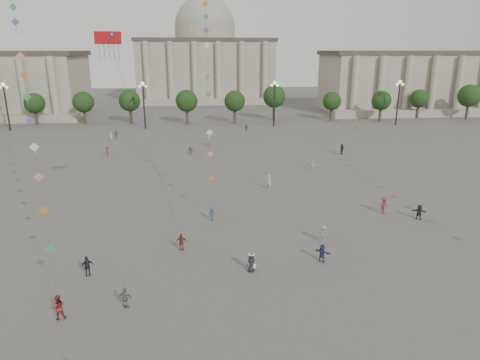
{
  "coord_description": "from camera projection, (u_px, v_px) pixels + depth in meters",
  "views": [
    {
      "loc": [
        -2.04,
        -29.47,
        17.61
      ],
      "look_at": [
        1.71,
        12.0,
        4.84
      ],
      "focal_mm": 32.0,
      "sensor_mm": 36.0,
      "label": 1
    }
  ],
  "objects": [
    {
      "name": "person_crowd_10",
      "position": [
        111.0,
        137.0,
        85.44
      ],
      "size": [
        0.67,
        0.73,
        1.68
      ],
      "primitive_type": "imported",
      "rotation": [
        0.0,
        0.0,
        2.13
      ],
      "color": "silver",
      "rests_on": "ground"
    },
    {
      "name": "hall_east",
      "position": [
        461.0,
        81.0,
        126.8
      ],
      "size": [
        84.0,
        26.22,
        17.2
      ],
      "color": "#A09686",
      "rests_on": "ground"
    },
    {
      "name": "kite_flyer_1",
      "position": [
        212.0,
        214.0,
        45.64
      ],
      "size": [
        1.12,
        0.98,
        1.51
      ],
      "primitive_type": "imported",
      "rotation": [
        0.0,
        0.0,
        0.54
      ],
      "color": "navy",
      "rests_on": "ground"
    },
    {
      "name": "person_crowd_19",
      "position": [
        356.0,
        127.0,
        96.46
      ],
      "size": [
        0.8,
        1.08,
        1.5
      ],
      "primitive_type": "imported",
      "rotation": [
        0.0,
        0.0,
        4.98
      ],
      "color": "gray",
      "rests_on": "ground"
    },
    {
      "name": "tourist_0",
      "position": [
        181.0,
        242.0,
        38.8
      ],
      "size": [
        0.99,
        0.42,
        1.67
      ],
      "primitive_type": "imported",
      "rotation": [
        0.0,
        0.0,
        3.13
      ],
      "color": "brown",
      "rests_on": "ground"
    },
    {
      "name": "person_crowd_13",
      "position": [
        269.0,
        182.0,
        55.95
      ],
      "size": [
        0.84,
        0.81,
        1.93
      ],
      "primitive_type": "imported",
      "rotation": [
        0.0,
        0.0,
        2.42
      ],
      "color": "#ADAEA9",
      "rests_on": "ground"
    },
    {
      "name": "tree_row",
      "position": [
        209.0,
        101.0,
        106.09
      ],
      "size": [
        137.12,
        5.12,
        8.0
      ],
      "color": "#3B271D",
      "rests_on": "ground"
    },
    {
      "name": "person_crowd_6",
      "position": [
        323.0,
        234.0,
        40.41
      ],
      "size": [
        1.18,
        0.76,
        1.74
      ],
      "primitive_type": "imported",
      "rotation": [
        0.0,
        0.0,
        0.1
      ],
      "color": "slate",
      "rests_on": "ground"
    },
    {
      "name": "lamp_post_mid_west",
      "position": [
        143.0,
        97.0,
        96.61
      ],
      "size": [
        2.0,
        0.9,
        10.65
      ],
      "color": "#262628",
      "rests_on": "ground"
    },
    {
      "name": "person_crowd_9",
      "position": [
        342.0,
        149.0,
        74.61
      ],
      "size": [
        1.43,
        1.66,
        1.81
      ],
      "primitive_type": "imported",
      "rotation": [
        0.0,
        0.0,
        0.93
      ],
      "color": "black",
      "rests_on": "ground"
    },
    {
      "name": "ground",
      "position": [
        232.0,
        284.0,
        33.4
      ],
      "size": [
        360.0,
        360.0,
        0.0
      ],
      "primitive_type": "plane",
      "color": "#504E4B",
      "rests_on": "ground"
    },
    {
      "name": "lamp_post_far_east",
      "position": [
        399.0,
        94.0,
        101.78
      ],
      "size": [
        2.0,
        0.9,
        10.65
      ],
      "color": "#262628",
      "rests_on": "ground"
    },
    {
      "name": "tourist_4",
      "position": [
        87.0,
        266.0,
        34.43
      ],
      "size": [
        1.1,
        0.77,
        1.74
      ],
      "primitive_type": "imported",
      "rotation": [
        0.0,
        0.0,
        3.52
      ],
      "color": "black",
      "rests_on": "ground"
    },
    {
      "name": "tourist_3",
      "position": [
        125.0,
        298.0,
        30.13
      ],
      "size": [
        1.03,
        0.64,
        1.63
      ],
      "primitive_type": "imported",
      "rotation": [
        0.0,
        0.0,
        2.87
      ],
      "color": "slate",
      "rests_on": "ground"
    },
    {
      "name": "dragon_kite",
      "position": [
        110.0,
        48.0,
        35.76
      ],
      "size": [
        3.87,
        1.87,
        17.95
      ],
      "color": "red",
      "rests_on": "ground"
    },
    {
      "name": "person_crowd_12",
      "position": [
        191.0,
        150.0,
        74.32
      ],
      "size": [
        1.45,
        1.1,
        1.52
      ],
      "primitive_type": "imported",
      "rotation": [
        0.0,
        0.0,
        2.62
      ],
      "color": "slate",
      "rests_on": "ground"
    },
    {
      "name": "kite_flyer_0",
      "position": [
        58.0,
        307.0,
        28.91
      ],
      "size": [
        1.04,
        0.92,
        1.79
      ],
      "primitive_type": "imported",
      "rotation": [
        0.0,
        0.0,
        3.47
      ],
      "color": "maroon",
      "rests_on": "ground"
    },
    {
      "name": "lamp_post_mid_east",
      "position": [
        274.0,
        95.0,
        99.19
      ],
      "size": [
        2.0,
        0.9,
        10.65
      ],
      "color": "#262628",
      "rests_on": "ground"
    },
    {
      "name": "hall_central",
      "position": [
        206.0,
        59.0,
        152.27
      ],
      "size": [
        48.3,
        34.3,
        35.5
      ],
      "color": "#A09686",
      "rests_on": "ground"
    },
    {
      "name": "person_crowd_4",
      "position": [
        209.0,
        141.0,
        81.09
      ],
      "size": [
        1.68,
        1.55,
        1.87
      ],
      "primitive_type": "imported",
      "rotation": [
        0.0,
        0.0,
        3.85
      ],
      "color": "beige",
      "rests_on": "ground"
    },
    {
      "name": "person_crowd_0",
      "position": [
        246.0,
        128.0,
        95.82
      ],
      "size": [
        0.96,
        0.76,
        1.52
      ],
      "primitive_type": "imported",
      "rotation": [
        0.0,
        0.0,
        0.51
      ],
      "color": "navy",
      "rests_on": "ground"
    },
    {
      "name": "person_crowd_17",
      "position": [
        108.0,
        151.0,
        73.05
      ],
      "size": [
        1.07,
        1.31,
        1.77
      ],
      "primitive_type": "imported",
      "rotation": [
        0.0,
        0.0,
        1.99
      ],
      "color": "maroon",
      "rests_on": "ground"
    },
    {
      "name": "person_crowd_3",
      "position": [
        419.0,
        212.0,
        45.96
      ],
      "size": [
        1.59,
        1.12,
        1.66
      ],
      "primitive_type": "imported",
      "rotation": [
        0.0,
        0.0,
        2.68
      ],
      "color": "#232228",
      "rests_on": "ground"
    },
    {
      "name": "hat_person",
      "position": [
        251.0,
        262.0,
        35.12
      ],
      "size": [
        0.97,
        0.9,
        1.69
      ],
      "color": "black",
      "rests_on": "ground"
    },
    {
      "name": "person_crowd_8",
      "position": [
        384.0,
        205.0,
        47.58
      ],
      "size": [
        1.4,
        1.21,
        1.88
      ],
      "primitive_type": "imported",
      "rotation": [
        0.0,
        0.0,
        0.52
      ],
      "color": "maroon",
      "rests_on": "ground"
    },
    {
      "name": "lamp_post_far_west",
      "position": [
        5.0,
        98.0,
        94.02
      ],
      "size": [
        2.0,
        0.9,
        10.65
      ],
      "color": "#262628",
      "rests_on": "ground"
    },
    {
      "name": "person_crowd_18",
      "position": [
        322.0,
        253.0,
        36.79
      ],
      "size": [
        1.43,
        1.31,
        1.59
      ],
      "primitive_type": "imported",
      "rotation": [
        0.0,
        0.0,
        2.44
      ],
      "color": "navy",
      "rests_on": "ground"
    },
    {
      "name": "person_crowd_7",
      "position": [
        313.0,
        165.0,
        64.62
      ],
      "size": [
        1.44,
        1.17,
        1.54
      ],
      "primitive_type": "imported",
      "rotation": [
        0.0,
        0.0,
        2.55
      ],
      "color": "silver",
      "rests_on": "ground"
    },
    {
      "name": "person_crowd_16",
      "position": [
        116.0,
        134.0,
        87.53
      ],
      "size": [
        1.13,
        0.52,
        1.89
      ],
      "primitive_type": "imported",
      "rotation": [
        0.0,
        0.0,
        0.05
      ],
      "color": "slate",
      "rests_on": "ground"
    }
  ]
}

